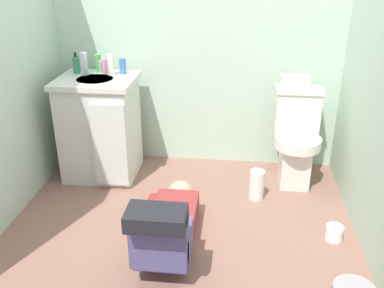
{
  "coord_description": "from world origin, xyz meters",
  "views": [
    {
      "loc": [
        0.35,
        -2.39,
        1.72
      ],
      "look_at": [
        0.04,
        0.37,
        0.45
      ],
      "focal_mm": 39.97,
      "sensor_mm": 36.0,
      "label": 1
    }
  ],
  "objects_px": {
    "toilet": "(296,139)",
    "paper_towel_roll": "(257,185)",
    "faucet": "(101,67)",
    "toilet_paper_roll": "(334,233)",
    "person_plumber": "(168,225)",
    "bottle_pink": "(105,66)",
    "tissue_box": "(295,82)",
    "bottle_clear": "(84,64)",
    "bottle_blue": "(123,66)",
    "soap_dispenser": "(76,65)",
    "bottle_white": "(111,64)",
    "vanity_cabinet": "(101,127)",
    "bottle_green": "(98,64)"
  },
  "relations": [
    {
      "from": "toilet",
      "to": "paper_towel_roll",
      "type": "height_order",
      "value": "toilet"
    },
    {
      "from": "faucet",
      "to": "paper_towel_roll",
      "type": "bearing_deg",
      "value": -18.15
    },
    {
      "from": "toilet_paper_roll",
      "to": "person_plumber",
      "type": "bearing_deg",
      "value": -168.62
    },
    {
      "from": "toilet",
      "to": "bottle_pink",
      "type": "distance_m",
      "value": 1.61
    },
    {
      "from": "person_plumber",
      "to": "paper_towel_roll",
      "type": "height_order",
      "value": "person_plumber"
    },
    {
      "from": "tissue_box",
      "to": "bottle_clear",
      "type": "height_order",
      "value": "bottle_clear"
    },
    {
      "from": "tissue_box",
      "to": "toilet_paper_roll",
      "type": "xyz_separation_m",
      "value": [
        0.24,
        -0.86,
        -0.75
      ]
    },
    {
      "from": "faucet",
      "to": "bottle_pink",
      "type": "distance_m",
      "value": 0.04
    },
    {
      "from": "bottle_blue",
      "to": "paper_towel_roll",
      "type": "bearing_deg",
      "value": -21.08
    },
    {
      "from": "tissue_box",
      "to": "bottle_blue",
      "type": "relative_size",
      "value": 1.79
    },
    {
      "from": "paper_towel_roll",
      "to": "soap_dispenser",
      "type": "bearing_deg",
      "value": 164.83
    },
    {
      "from": "toilet",
      "to": "tissue_box",
      "type": "height_order",
      "value": "tissue_box"
    },
    {
      "from": "bottle_blue",
      "to": "bottle_clear",
      "type": "bearing_deg",
      "value": -167.52
    },
    {
      "from": "toilet_paper_roll",
      "to": "bottle_white",
      "type": "bearing_deg",
      "value": 153.45
    },
    {
      "from": "tissue_box",
      "to": "bottle_blue",
      "type": "xyz_separation_m",
      "value": [
        -1.34,
        0.01,
        0.08
      ]
    },
    {
      "from": "tissue_box",
      "to": "bottle_white",
      "type": "height_order",
      "value": "bottle_white"
    },
    {
      "from": "vanity_cabinet",
      "to": "toilet",
      "type": "bearing_deg",
      "value": 1.9
    },
    {
      "from": "vanity_cabinet",
      "to": "bottle_blue",
      "type": "xyz_separation_m",
      "value": [
        0.18,
        0.15,
        0.46
      ]
    },
    {
      "from": "soap_dispenser",
      "to": "bottle_blue",
      "type": "relative_size",
      "value": 1.35
    },
    {
      "from": "vanity_cabinet",
      "to": "faucet",
      "type": "height_order",
      "value": "faucet"
    },
    {
      "from": "vanity_cabinet",
      "to": "bottle_green",
      "type": "height_order",
      "value": "bottle_green"
    },
    {
      "from": "bottle_clear",
      "to": "bottle_blue",
      "type": "distance_m",
      "value": 0.3
    },
    {
      "from": "faucet",
      "to": "soap_dispenser",
      "type": "xyz_separation_m",
      "value": [
        -0.19,
        -0.02,
        0.02
      ]
    },
    {
      "from": "bottle_blue",
      "to": "paper_towel_roll",
      "type": "relative_size",
      "value": 0.53
    },
    {
      "from": "toilet",
      "to": "bottle_white",
      "type": "bearing_deg",
      "value": 177.91
    },
    {
      "from": "soap_dispenser",
      "to": "bottle_pink",
      "type": "distance_m",
      "value": 0.23
    },
    {
      "from": "toilet",
      "to": "tissue_box",
      "type": "bearing_deg",
      "value": 116.43
    },
    {
      "from": "tissue_box",
      "to": "vanity_cabinet",
      "type": "bearing_deg",
      "value": -174.63
    },
    {
      "from": "toilet",
      "to": "tissue_box",
      "type": "distance_m",
      "value": 0.44
    },
    {
      "from": "bottle_pink",
      "to": "toilet_paper_roll",
      "type": "xyz_separation_m",
      "value": [
        1.71,
        -0.86,
        -0.83
      ]
    },
    {
      "from": "paper_towel_roll",
      "to": "toilet_paper_roll",
      "type": "height_order",
      "value": "paper_towel_roll"
    },
    {
      "from": "faucet",
      "to": "person_plumber",
      "type": "bearing_deg",
      "value": -56.98
    },
    {
      "from": "person_plumber",
      "to": "vanity_cabinet",
      "type": "bearing_deg",
      "value": 126.79
    },
    {
      "from": "bottle_white",
      "to": "soap_dispenser",
      "type": "bearing_deg",
      "value": 175.88
    },
    {
      "from": "bottle_blue",
      "to": "toilet_paper_roll",
      "type": "xyz_separation_m",
      "value": [
        1.57,
        -0.87,
        -0.83
      ]
    },
    {
      "from": "vanity_cabinet",
      "to": "faucet",
      "type": "distance_m",
      "value": 0.47
    },
    {
      "from": "vanity_cabinet",
      "to": "bottle_clear",
      "type": "height_order",
      "value": "bottle_clear"
    },
    {
      "from": "soap_dispenser",
      "to": "bottle_white",
      "type": "xyz_separation_m",
      "value": [
        0.29,
        -0.02,
        0.02
      ]
    },
    {
      "from": "paper_towel_roll",
      "to": "toilet_paper_roll",
      "type": "xyz_separation_m",
      "value": [
        0.49,
        -0.45,
        -0.07
      ]
    },
    {
      "from": "toilet",
      "to": "bottle_clear",
      "type": "relative_size",
      "value": 4.21
    },
    {
      "from": "soap_dispenser",
      "to": "bottle_green",
      "type": "xyz_separation_m",
      "value": [
        0.17,
        0.04,
        0.0
      ]
    },
    {
      "from": "person_plumber",
      "to": "toilet",
      "type": "bearing_deg",
      "value": 48.88
    },
    {
      "from": "toilet",
      "to": "person_plumber",
      "type": "distance_m",
      "value": 1.32
    },
    {
      "from": "paper_towel_roll",
      "to": "bottle_white",
      "type": "bearing_deg",
      "value": 162.25
    },
    {
      "from": "bottle_blue",
      "to": "soap_dispenser",
      "type": "bearing_deg",
      "value": -176.35
    },
    {
      "from": "bottle_blue",
      "to": "toilet_paper_roll",
      "type": "relative_size",
      "value": 1.12
    },
    {
      "from": "bottle_pink",
      "to": "paper_towel_roll",
      "type": "xyz_separation_m",
      "value": [
        1.22,
        -0.4,
        -0.76
      ]
    },
    {
      "from": "tissue_box",
      "to": "bottle_pink",
      "type": "relative_size",
      "value": 1.85
    },
    {
      "from": "bottle_pink",
      "to": "soap_dispenser",
      "type": "bearing_deg",
      "value": -177.99
    },
    {
      "from": "tissue_box",
      "to": "bottle_blue",
      "type": "bearing_deg",
      "value": 179.69
    }
  ]
}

